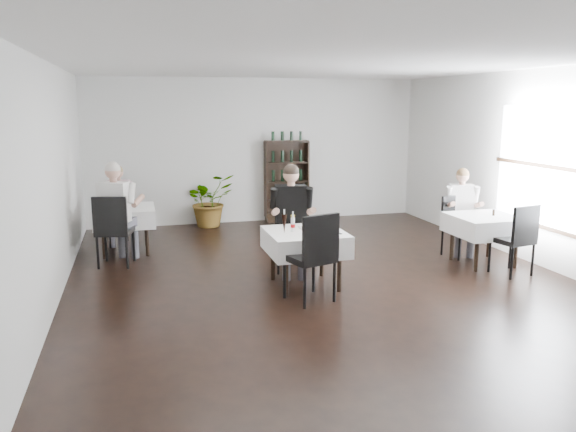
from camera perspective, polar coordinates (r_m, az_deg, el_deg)
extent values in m
plane|color=black|center=(7.91, 3.82, -6.86)|extent=(9.00, 9.00, 0.00)
plane|color=white|center=(7.54, 4.13, 15.36)|extent=(9.00, 9.00, 0.00)
plane|color=silver|center=(11.90, -3.18, 6.63)|extent=(7.00, 0.00, 7.00)
plane|color=silver|center=(7.24, -23.25, 2.75)|extent=(0.00, 9.00, 9.00)
plane|color=silver|center=(9.33, 24.80, 4.34)|extent=(0.00, 9.00, 9.00)
cube|color=white|center=(9.31, 24.73, 4.64)|extent=(0.03, 2.20, 1.80)
cube|color=black|center=(9.43, 24.18, -0.91)|extent=(0.05, 2.30, 0.06)
cube|color=black|center=(12.06, -0.14, -0.01)|extent=(0.90, 0.28, 0.20)
cylinder|color=black|center=(7.28, -0.18, -5.51)|extent=(0.06, 0.06, 0.71)
cylinder|color=black|center=(7.96, -1.55, -4.05)|extent=(0.06, 0.06, 0.71)
cylinder|color=black|center=(7.50, 5.24, -5.07)|extent=(0.06, 0.06, 0.71)
cylinder|color=black|center=(8.16, 3.45, -3.69)|extent=(0.06, 0.06, 0.71)
cube|color=black|center=(7.62, 1.76, -1.84)|extent=(0.85, 0.85, 0.04)
cube|color=white|center=(7.65, 1.75, -2.64)|extent=(1.03, 1.03, 0.30)
cylinder|color=black|center=(9.51, -18.25, -2.08)|extent=(0.06, 0.06, 0.71)
cylinder|color=black|center=(10.18, -18.06, -1.22)|extent=(0.06, 0.06, 0.71)
cylinder|color=black|center=(9.50, -14.15, -1.88)|extent=(0.06, 0.06, 0.71)
cylinder|color=black|center=(10.16, -14.24, -1.03)|extent=(0.06, 0.06, 0.71)
cube|color=black|center=(9.76, -16.29, 0.61)|extent=(0.80, 0.80, 0.04)
cube|color=white|center=(9.78, -16.26, -0.02)|extent=(0.98, 0.98, 0.30)
cylinder|color=black|center=(8.81, 18.64, -3.15)|extent=(0.06, 0.06, 0.71)
cylinder|color=black|center=(9.36, 16.34, -2.18)|extent=(0.06, 0.06, 0.71)
cylinder|color=black|center=(9.20, 22.17, -2.80)|extent=(0.06, 0.06, 0.71)
cylinder|color=black|center=(9.73, 19.77, -1.89)|extent=(0.06, 0.06, 0.71)
cube|color=black|center=(9.19, 19.38, -0.22)|extent=(0.80, 0.80, 0.04)
cube|color=white|center=(9.21, 19.34, -0.89)|extent=(0.98, 0.98, 0.30)
imported|color=#1F561D|center=(11.55, -8.00, 1.59)|extent=(1.22, 1.15, 1.08)
cylinder|color=black|center=(8.25, -1.00, -4.41)|extent=(0.04, 0.04, 0.46)
cylinder|color=black|center=(8.63, -1.03, -3.69)|extent=(0.04, 0.04, 0.46)
cylinder|color=black|center=(8.26, 1.78, -4.39)|extent=(0.04, 0.04, 0.46)
cylinder|color=black|center=(8.65, 1.62, -3.67)|extent=(0.04, 0.04, 0.46)
cube|color=black|center=(8.38, 0.35, -2.32)|extent=(0.55, 0.55, 0.07)
cube|color=black|center=(8.53, 0.30, -0.23)|extent=(0.46, 0.16, 0.50)
cylinder|color=black|center=(7.49, 2.60, -5.80)|extent=(0.04, 0.04, 0.52)
cylinder|color=black|center=(7.14, 4.74, -6.68)|extent=(0.04, 0.04, 0.52)
cylinder|color=black|center=(7.24, -0.35, -6.38)|extent=(0.04, 0.04, 0.52)
cylinder|color=black|center=(6.88, 1.71, -7.34)|extent=(0.04, 0.04, 0.52)
cube|color=black|center=(7.10, 2.19, -4.26)|extent=(0.66, 0.66, 0.08)
cube|color=black|center=(6.84, 3.36, -2.23)|extent=(0.52, 0.21, 0.57)
cylinder|color=black|center=(10.22, -17.60, -1.91)|extent=(0.03, 0.03, 0.44)
cylinder|color=black|center=(10.59, -18.05, -1.49)|extent=(0.03, 0.03, 0.44)
cylinder|color=black|center=(10.30, -15.51, -1.69)|extent=(0.03, 0.03, 0.44)
cylinder|color=black|center=(10.67, -16.03, -1.28)|extent=(0.03, 0.03, 0.44)
cube|color=black|center=(10.39, -16.88, -0.24)|extent=(0.54, 0.54, 0.07)
cube|color=black|center=(10.54, -17.21, 1.34)|extent=(0.44, 0.16, 0.48)
cylinder|color=black|center=(9.27, -15.39, -2.90)|extent=(0.04, 0.04, 0.51)
cylinder|color=black|center=(8.85, -16.03, -3.60)|extent=(0.04, 0.04, 0.51)
cylinder|color=black|center=(9.38, -18.02, -2.89)|extent=(0.04, 0.04, 0.51)
cylinder|color=black|center=(8.97, -18.78, -3.57)|extent=(0.04, 0.04, 0.51)
cube|color=black|center=(9.05, -17.16, -1.47)|extent=(0.61, 0.61, 0.08)
cube|color=black|center=(8.77, -17.66, 0.09)|extent=(0.51, 0.17, 0.55)
cylinder|color=black|center=(9.37, 17.02, -3.03)|extent=(0.04, 0.04, 0.45)
cylinder|color=black|center=(9.64, 15.38, -2.54)|extent=(0.04, 0.04, 0.45)
cylinder|color=black|center=(9.65, 18.66, -2.73)|extent=(0.04, 0.04, 0.45)
cylinder|color=black|center=(9.91, 17.03, -2.26)|extent=(0.04, 0.04, 0.45)
cube|color=black|center=(9.58, 17.11, -1.16)|extent=(0.54, 0.54, 0.07)
cube|color=black|center=(9.68, 16.35, 0.59)|extent=(0.45, 0.15, 0.49)
cylinder|color=black|center=(9.18, 21.62, -3.53)|extent=(0.04, 0.04, 0.48)
cylinder|color=black|center=(8.91, 23.59, -4.11)|extent=(0.04, 0.04, 0.48)
cylinder|color=black|center=(8.88, 19.79, -3.88)|extent=(0.04, 0.04, 0.48)
cylinder|color=black|center=(8.60, 21.77, -4.49)|extent=(0.04, 0.04, 0.48)
cube|color=black|center=(8.83, 21.82, -2.29)|extent=(0.56, 0.56, 0.07)
cube|color=black|center=(8.63, 23.03, -0.76)|extent=(0.48, 0.14, 0.52)
cube|color=#46454E|center=(8.07, -0.32, -1.86)|extent=(0.22, 0.49, 0.16)
cylinder|color=#46454E|center=(7.96, -0.15, -4.66)|extent=(0.12, 0.12, 0.55)
cube|color=#46454E|center=(8.09, 1.26, -1.81)|extent=(0.22, 0.49, 0.16)
cylinder|color=#46454E|center=(7.99, 1.45, -4.60)|extent=(0.12, 0.12, 0.55)
cube|color=black|center=(8.21, 0.28, 1.01)|extent=(0.48, 0.31, 0.62)
cylinder|color=tan|center=(7.89, -1.30, 0.42)|extent=(0.14, 0.36, 0.17)
cylinder|color=tan|center=(7.96, 2.40, 0.51)|extent=(0.14, 0.36, 0.17)
sphere|color=tan|center=(8.12, 0.31, 4.25)|extent=(0.24, 0.24, 0.24)
sphere|color=black|center=(8.11, 0.31, 4.48)|extent=(0.24, 0.24, 0.24)
cube|color=#46454E|center=(10.36, -17.40, 0.10)|extent=(0.19, 0.42, 0.14)
cylinder|color=#46454E|center=(10.25, -17.48, -1.77)|extent=(0.11, 0.11, 0.48)
cube|color=#46454E|center=(10.32, -16.34, 0.13)|extent=(0.19, 0.42, 0.14)
cylinder|color=#46454E|center=(10.22, -16.40, -1.75)|extent=(0.11, 0.11, 0.48)
cube|color=#C4A1A9|center=(10.47, -16.80, 2.04)|extent=(0.42, 0.27, 0.54)
cylinder|color=tan|center=(10.26, -18.27, 1.66)|extent=(0.12, 0.31, 0.15)
cylinder|color=tan|center=(10.17, -15.80, 1.73)|extent=(0.12, 0.31, 0.15)
sphere|color=tan|center=(10.39, -16.94, 4.25)|extent=(0.20, 0.20, 0.20)
sphere|color=olive|center=(10.39, -16.95, 4.41)|extent=(0.20, 0.20, 0.20)
cube|color=#46454E|center=(9.18, -15.92, -0.69)|extent=(0.34, 0.49, 0.16)
cylinder|color=#46454E|center=(9.43, -15.29, -2.53)|extent=(0.12, 0.12, 0.55)
cube|color=#46454E|center=(9.28, -17.17, -0.64)|extent=(0.34, 0.49, 0.16)
cylinder|color=#46454E|center=(9.53, -16.51, -2.46)|extent=(0.12, 0.12, 0.55)
cube|color=silver|center=(8.98, -17.27, 1.36)|extent=(0.51, 0.41, 0.61)
cylinder|color=tan|center=(9.14, -14.98, 1.51)|extent=(0.23, 0.35, 0.17)
cylinder|color=tan|center=(9.36, -17.84, 1.57)|extent=(0.23, 0.35, 0.17)
sphere|color=tan|center=(8.93, -17.38, 4.34)|extent=(0.23, 0.23, 0.23)
sphere|color=beige|center=(8.93, -17.39, 4.55)|extent=(0.23, 0.23, 0.23)
cube|color=#46454E|center=(9.65, 16.75, -0.59)|extent=(0.26, 0.44, 0.14)
cylinder|color=#46454E|center=(9.55, 16.91, -2.65)|extent=(0.11, 0.11, 0.49)
cube|color=#46454E|center=(9.70, 17.88, -0.60)|extent=(0.26, 0.44, 0.14)
cylinder|color=#46454E|center=(9.60, 18.05, -2.64)|extent=(0.11, 0.11, 0.49)
cube|color=silver|center=(9.80, 17.14, 1.50)|extent=(0.44, 0.33, 0.54)
cylinder|color=tan|center=(9.49, 16.22, 1.13)|extent=(0.17, 0.32, 0.15)
cylinder|color=tan|center=(9.61, 18.85, 1.09)|extent=(0.17, 0.32, 0.15)
sphere|color=tan|center=(9.72, 17.31, 3.90)|extent=(0.21, 0.21, 0.21)
sphere|color=brown|center=(9.72, 17.32, 4.07)|extent=(0.21, 0.21, 0.21)
cube|color=white|center=(7.78, 1.96, -1.20)|extent=(0.22, 0.22, 0.02)
cube|color=#502617|center=(7.76, 1.82, -1.11)|extent=(0.10, 0.08, 0.02)
sphere|color=#387820|center=(7.82, 2.25, -0.88)|extent=(0.05, 0.05, 0.05)
cube|color=olive|center=(7.74, 2.20, -1.16)|extent=(0.09, 0.08, 0.02)
cube|color=white|center=(7.39, 2.65, -1.89)|extent=(0.29, 0.29, 0.02)
cube|color=#502617|center=(7.35, 2.49, -1.78)|extent=(0.10, 0.08, 0.02)
sphere|color=#387820|center=(7.43, 2.99, -1.51)|extent=(0.06, 0.06, 0.06)
cube|color=olive|center=(7.33, 2.94, -1.84)|extent=(0.11, 0.10, 0.02)
cone|color=black|center=(7.46, -0.38, -0.78)|extent=(0.08, 0.08, 0.26)
cylinder|color=silver|center=(7.43, -0.38, 0.44)|extent=(0.02, 0.02, 0.06)
cone|color=gold|center=(7.67, 0.50, -0.66)|extent=(0.06, 0.06, 0.21)
cylinder|color=silver|center=(7.64, 0.50, 0.29)|extent=(0.02, 0.02, 0.05)
cylinder|color=silver|center=(7.56, 0.50, -0.90)|extent=(0.06, 0.06, 0.19)
cylinder|color=#A7090D|center=(7.57, 0.50, -1.00)|extent=(0.06, 0.06, 0.05)
cylinder|color=silver|center=(7.54, 0.50, -0.02)|extent=(0.02, 0.02, 0.05)
cube|color=black|center=(7.47, 4.54, -1.79)|extent=(0.24, 0.21, 0.01)
cylinder|color=silver|center=(7.46, 4.38, -1.72)|extent=(0.08, 0.22, 0.01)
cylinder|color=silver|center=(7.47, 4.70, -1.70)|extent=(0.09, 0.22, 0.01)
cylinder|color=black|center=(9.24, 20.16, 0.34)|extent=(0.05, 0.05, 0.10)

